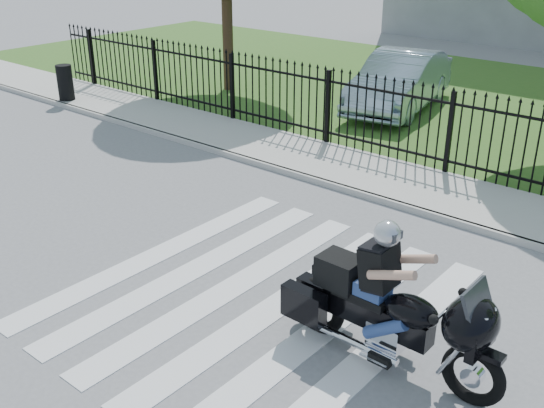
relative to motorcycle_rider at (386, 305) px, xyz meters
The scene contains 9 objects.
ground 2.25m from the motorcycle_rider, behind, with size 120.00×120.00×0.00m, color slate.
crosswalk 2.25m from the motorcycle_rider, behind, with size 5.00×5.50×0.01m, color silver, non-canonical shape.
sidewalk 5.52m from the motorcycle_rider, 112.65° to the left, with size 40.00×2.00×0.12m, color #ADAAA3.
curb 4.63m from the motorcycle_rider, 117.48° to the left, with size 40.00×0.12×0.12m, color #ADAAA3.
grass_strip 12.26m from the motorcycle_rider, 99.93° to the left, with size 40.00×12.00×0.02m, color #346121.
iron_fence 6.41m from the motorcycle_rider, 109.21° to the left, with size 26.00×0.04×1.80m.
motorcycle_rider is the anchor object (origin of this frame).
parked_car 11.30m from the motorcycle_rider, 118.62° to the left, with size 1.65×4.74×1.56m, color #98ADBF.
litter_bin 13.77m from the motorcycle_rider, 161.56° to the left, with size 0.44×0.44×1.00m, color black.
Camera 1 is at (5.11, -5.73, 4.89)m, focal length 42.00 mm.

